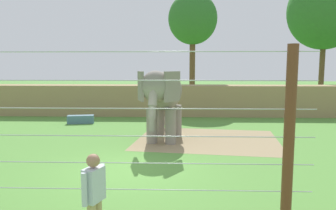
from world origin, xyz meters
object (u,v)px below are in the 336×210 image
(elephant, at_px, (163,95))
(zookeeper, at_px, (94,198))
(enrichment_ball, at_px, (171,121))
(feed_trough, at_px, (81,119))

(elephant, bearing_deg, zookeeper, -95.34)
(enrichment_ball, height_order, feed_trough, enrichment_ball)
(elephant, relative_size, zookeeper, 2.35)
(elephant, distance_m, zookeeper, 8.06)
(zookeeper, xyz_separation_m, feed_trough, (-3.98, 12.01, -0.71))
(elephant, xyz_separation_m, enrichment_ball, (0.28, 2.62, -1.55))
(zookeeper, bearing_deg, feed_trough, 108.32)
(enrichment_ball, bearing_deg, elephant, -96.00)
(zookeeper, relative_size, feed_trough, 1.14)
(elephant, bearing_deg, enrichment_ball, 84.00)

